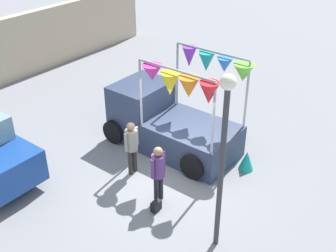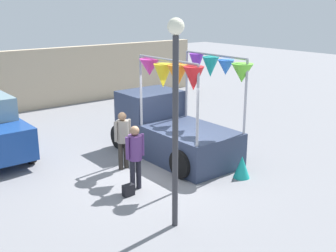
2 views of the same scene
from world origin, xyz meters
The scene contains 7 objects.
ground_plane centered at (0.00, 0.00, 0.00)m, with size 60.00×60.00×0.00m, color slate.
vendor_truck centered at (1.40, 1.03, 0.95)m, with size 2.48×4.14×3.08m.
person_customer centered at (-0.89, -0.49, 0.99)m, with size 0.53×0.34×1.64m.
person_vendor centered at (-0.39, 0.86, 0.98)m, with size 0.53×0.34×1.63m.
handbag centered at (-1.24, -0.69, 0.14)m, with size 0.28×0.16×0.28m, color black.
street_lamp centered at (-1.26, -2.48, 2.72)m, with size 0.32×0.32×4.21m.
folded_kite_bundle_teal centered at (1.72, -1.63, 0.30)m, with size 0.44×0.44×0.60m, color teal.
Camera 1 is at (-7.52, -5.93, 7.22)m, focal length 45.00 mm.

